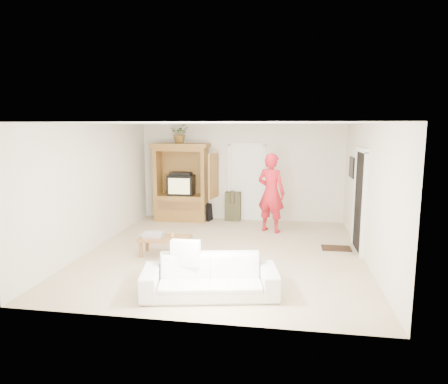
% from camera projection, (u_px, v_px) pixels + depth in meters
% --- Properties ---
extents(floor, '(6.00, 6.00, 0.00)m').
position_uv_depth(floor, '(224.00, 252.00, 8.17)').
color(floor, tan).
rests_on(floor, ground).
extents(ceiling, '(6.00, 6.00, 0.00)m').
position_uv_depth(ceiling, '(224.00, 124.00, 7.75)').
color(ceiling, white).
rests_on(ceiling, floor).
extents(wall_back, '(5.50, 0.00, 5.50)m').
position_uv_depth(wall_back, '(241.00, 173.00, 10.89)').
color(wall_back, silver).
rests_on(wall_back, floor).
extents(wall_front, '(5.50, 0.00, 5.50)m').
position_uv_depth(wall_front, '(187.00, 226.00, 5.04)').
color(wall_front, silver).
rests_on(wall_front, floor).
extents(wall_left, '(0.00, 6.00, 6.00)m').
position_uv_depth(wall_left, '(95.00, 186.00, 8.39)').
color(wall_left, silver).
rests_on(wall_left, floor).
extents(wall_right, '(0.00, 6.00, 6.00)m').
position_uv_depth(wall_right, '(368.00, 193.00, 7.54)').
color(wall_right, silver).
rests_on(wall_right, floor).
extents(armoire, '(1.82, 1.14, 2.10)m').
position_uv_depth(armoire, '(182.00, 187.00, 10.87)').
color(armoire, olive).
rests_on(armoire, floor).
extents(door_back, '(0.85, 0.05, 2.04)m').
position_uv_depth(door_back, '(247.00, 183.00, 10.88)').
color(door_back, white).
rests_on(door_back, floor).
extents(doorway_right, '(0.05, 0.90, 2.04)m').
position_uv_depth(doorway_right, '(360.00, 202.00, 8.17)').
color(doorway_right, black).
rests_on(doorway_right, floor).
extents(framed_picture, '(0.03, 0.60, 0.48)m').
position_uv_depth(framed_picture, '(352.00, 167.00, 9.35)').
color(framed_picture, black).
rests_on(framed_picture, wall_right).
extents(doormat, '(0.60, 0.40, 0.02)m').
position_uv_depth(doormat, '(336.00, 248.00, 8.40)').
color(doormat, '#382316').
rests_on(doormat, floor).
extents(plant, '(0.50, 0.44, 0.53)m').
position_uv_depth(plant, '(180.00, 133.00, 10.60)').
color(plant, '#4C7238').
rests_on(plant, armoire).
extents(man, '(0.83, 0.70, 1.92)m').
position_uv_depth(man, '(271.00, 193.00, 9.65)').
color(man, red).
rests_on(man, floor).
extents(sofa, '(2.15, 1.17, 0.60)m').
position_uv_depth(sofa, '(210.00, 276.00, 6.04)').
color(sofa, silver).
rests_on(sofa, floor).
extents(coffee_table, '(1.02, 0.59, 0.37)m').
position_uv_depth(coffee_table, '(165.00, 239.00, 7.94)').
color(coffee_table, olive).
rests_on(coffee_table, floor).
extents(towel, '(0.39, 0.30, 0.08)m').
position_uv_depth(towel, '(153.00, 235.00, 7.96)').
color(towel, '#FD5460').
rests_on(towel, coffee_table).
extents(candle, '(0.08, 0.08, 0.10)m').
position_uv_depth(candle, '(172.00, 234.00, 7.94)').
color(candle, tan).
rests_on(candle, coffee_table).
extents(backpack_black, '(0.42, 0.34, 0.45)m').
position_uv_depth(backpack_black, '(205.00, 212.00, 10.90)').
color(backpack_black, black).
rests_on(backpack_black, floor).
extents(backpack_olive, '(0.42, 0.32, 0.79)m').
position_uv_depth(backpack_olive, '(233.00, 206.00, 10.92)').
color(backpack_olive, '#47442B').
rests_on(backpack_olive, floor).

